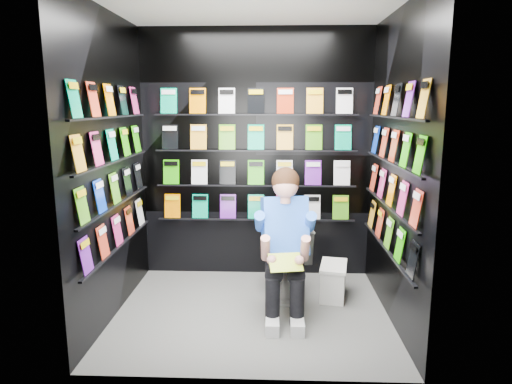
{
  "coord_description": "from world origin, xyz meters",
  "views": [
    {
      "loc": [
        0.18,
        -3.78,
        1.82
      ],
      "look_at": [
        0.03,
        0.15,
        1.07
      ],
      "focal_mm": 32.0,
      "sensor_mm": 36.0,
      "label": 1
    }
  ],
  "objects": [
    {
      "name": "longbox",
      "position": [
        0.76,
        0.37,
        0.15
      ],
      "size": [
        0.29,
        0.43,
        0.3
      ],
      "primitive_type": "cube",
      "rotation": [
        0.0,
        0.0,
        -0.19
      ],
      "color": "silver",
      "rests_on": "floor"
    },
    {
      "name": "wall_back",
      "position": [
        0.0,
        1.0,
        1.3
      ],
      "size": [
        2.4,
        0.04,
        2.6
      ],
      "primitive_type": "cube",
      "color": "black",
      "rests_on": "floor"
    },
    {
      "name": "comics_right",
      "position": [
        1.17,
        0.0,
        1.31
      ],
      "size": [
        0.06,
        1.7,
        1.37
      ],
      "primitive_type": null,
      "color": "red",
      "rests_on": "wall_right"
    },
    {
      "name": "wall_front",
      "position": [
        0.0,
        -1.0,
        1.3
      ],
      "size": [
        2.4,
        0.04,
        2.6
      ],
      "primitive_type": "cube",
      "color": "black",
      "rests_on": "floor"
    },
    {
      "name": "floor",
      "position": [
        0.0,
        0.0,
        0.0
      ],
      "size": [
        2.4,
        2.4,
        0.0
      ],
      "primitive_type": "plane",
      "color": "#5E5E5C",
      "rests_on": "ground"
    },
    {
      "name": "toilet",
      "position": [
        0.29,
        0.43,
        0.37
      ],
      "size": [
        0.55,
        0.81,
        0.73
      ],
      "primitive_type": "imported",
      "rotation": [
        0.0,
        0.0,
        3.32
      ],
      "color": "white",
      "rests_on": "floor"
    },
    {
      "name": "wall_left",
      "position": [
        -1.2,
        0.0,
        1.3
      ],
      "size": [
        0.04,
        2.0,
        2.6
      ],
      "primitive_type": "cube",
      "color": "black",
      "rests_on": "floor"
    },
    {
      "name": "ceiling",
      "position": [
        0.0,
        0.0,
        2.6
      ],
      "size": [
        2.4,
        2.4,
        0.0
      ],
      "primitive_type": "plane",
      "color": "white",
      "rests_on": "floor"
    },
    {
      "name": "comics_left",
      "position": [
        -1.17,
        0.0,
        1.31
      ],
      "size": [
        0.06,
        1.7,
        1.37
      ],
      "primitive_type": null,
      "color": "red",
      "rests_on": "wall_left"
    },
    {
      "name": "longbox_lid",
      "position": [
        0.76,
        0.37,
        0.31
      ],
      "size": [
        0.31,
        0.46,
        0.03
      ],
      "primitive_type": "cube",
      "rotation": [
        0.0,
        0.0,
        -0.19
      ],
      "color": "silver",
      "rests_on": "longbox"
    },
    {
      "name": "comics_back",
      "position": [
        0.0,
        0.97,
        1.31
      ],
      "size": [
        2.1,
        0.06,
        1.37
      ],
      "primitive_type": null,
      "color": "red",
      "rests_on": "wall_back"
    },
    {
      "name": "reader",
      "position": [
        0.29,
        0.05,
        0.77
      ],
      "size": [
        0.66,
        0.85,
        1.42
      ],
      "primitive_type": null,
      "rotation": [
        0.0,
        0.0,
        0.18
      ],
      "color": "blue",
      "rests_on": "toilet"
    },
    {
      "name": "held_comic",
      "position": [
        0.29,
        -0.3,
        0.58
      ],
      "size": [
        0.29,
        0.2,
        0.11
      ],
      "primitive_type": "cube",
      "rotation": [
        -0.96,
        0.0,
        0.18
      ],
      "color": "green",
      "rests_on": "reader"
    },
    {
      "name": "wall_right",
      "position": [
        1.2,
        0.0,
        1.3
      ],
      "size": [
        0.04,
        2.0,
        2.6
      ],
      "primitive_type": "cube",
      "color": "black",
      "rests_on": "floor"
    }
  ]
}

